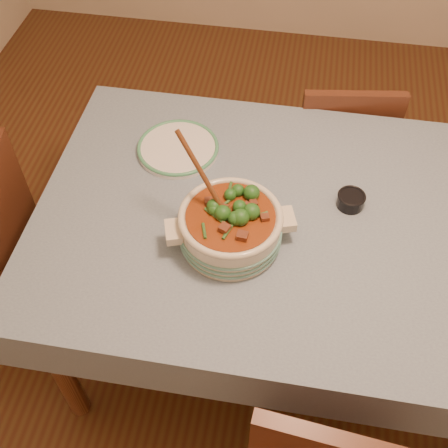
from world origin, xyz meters
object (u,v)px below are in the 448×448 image
at_px(dining_table, 300,238).
at_px(stew_casserole, 230,225).
at_px(white_plate, 178,148).
at_px(chair_far, 339,147).
at_px(condiment_bowl, 351,200).

bearing_deg(dining_table, stew_casserole, -150.33).
xyz_separation_m(stew_casserole, white_plate, (-0.24, 0.36, -0.06)).
bearing_deg(chair_far, stew_casserole, 58.46).
xyz_separation_m(white_plate, chair_far, (0.58, 0.44, -0.31)).
xyz_separation_m(stew_casserole, chair_far, (0.34, 0.80, -0.37)).
bearing_deg(white_plate, chair_far, 37.10).
xyz_separation_m(white_plate, condiment_bowl, (0.59, -0.15, 0.01)).
bearing_deg(stew_casserole, chair_far, 66.86).
height_order(dining_table, white_plate, white_plate).
bearing_deg(condiment_bowl, stew_casserole, -149.68).
bearing_deg(stew_casserole, dining_table, 29.67).
height_order(stew_casserole, chair_far, stew_casserole).
bearing_deg(dining_table, white_plate, 152.26).
relative_size(dining_table, white_plate, 4.91).
distance_m(stew_casserole, condiment_bowl, 0.41).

